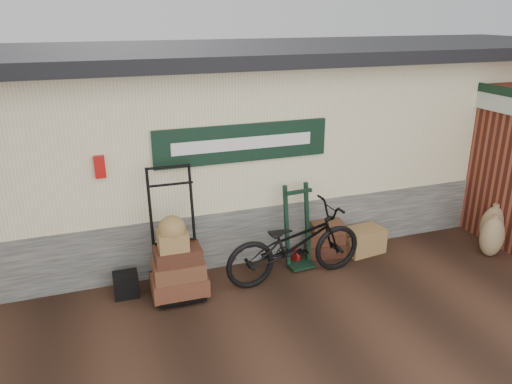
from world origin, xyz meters
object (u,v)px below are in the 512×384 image
suitcase_stack (325,238)px  bicycle (295,240)px  green_barrow (298,226)px  wicker_hamper (364,240)px  porter_trolley (174,232)px  black_trunk (126,285)px

suitcase_stack → bicycle: (-0.78, -0.53, 0.34)m
green_barrow → bicycle: green_barrow is taller
suitcase_stack → wicker_hamper: 0.66m
porter_trolley → bicycle: porter_trolley is taller
wicker_hamper → porter_trolley: bearing=-176.8°
wicker_hamper → black_trunk: size_ratio=1.89×
wicker_hamper → green_barrow: bearing=-179.0°
wicker_hamper → bicycle: bearing=-164.6°
black_trunk → green_barrow: bearing=0.9°
wicker_hamper → suitcase_stack: bearing=167.5°
black_trunk → bicycle: (2.40, -0.33, 0.45)m
wicker_hamper → black_trunk: wicker_hamper is taller
wicker_hamper → black_trunk: bearing=-179.1°
green_barrow → suitcase_stack: (0.55, 0.16, -0.36)m
green_barrow → black_trunk: (-2.62, -0.04, -0.48)m
suitcase_stack → black_trunk: (-3.17, -0.20, -0.12)m
bicycle → porter_trolley: bearing=79.6°
black_trunk → wicker_hamper: bearing=0.9°
green_barrow → wicker_hamper: size_ratio=2.03×
porter_trolley → bicycle: (1.70, -0.22, -0.29)m
wicker_hamper → black_trunk: (-3.81, -0.06, -0.04)m
green_barrow → suitcase_stack: size_ratio=2.00×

